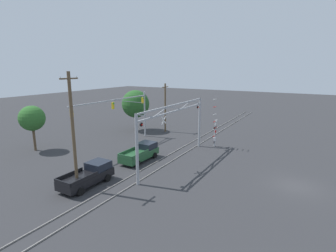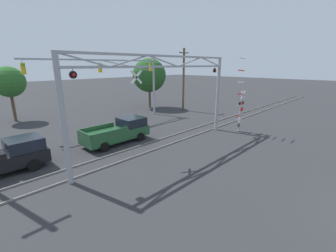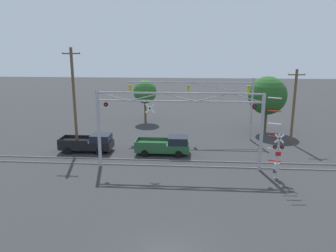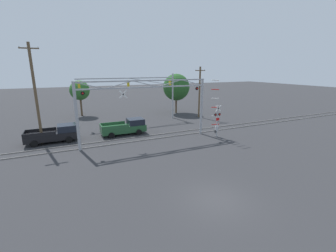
{
  "view_description": "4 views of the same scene",
  "coord_description": "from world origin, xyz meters",
  "px_view_note": "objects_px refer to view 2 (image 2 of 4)",
  "views": [
    {
      "loc": [
        -25.61,
        -1.11,
        10.84
      ],
      "look_at": [
        -1.04,
        13.26,
        4.49
      ],
      "focal_mm": 28.0,
      "sensor_mm": 36.0,
      "label": 1
    },
    {
      "loc": [
        -11.31,
        1.64,
        6.17
      ],
      "look_at": [
        -0.08,
        12.54,
        1.89
      ],
      "focal_mm": 24.0,
      "sensor_mm": 36.0,
      "label": 2
    },
    {
      "loc": [
        1.18,
        -14.74,
        10.61
      ],
      "look_at": [
        -0.85,
        11.87,
        4.13
      ],
      "focal_mm": 35.0,
      "sensor_mm": 36.0,
      "label": 3
    },
    {
      "loc": [
        -7.95,
        -10.06,
        8.01
      ],
      "look_at": [
        2.01,
        11.68,
        1.86
      ],
      "focal_mm": 24.0,
      "sensor_mm": 36.0,
      "label": 4
    }
  ],
  "objects_px": {
    "background_tree_far_left_verge": "(149,75)",
    "background_tree_beyond_span": "(9,82)",
    "crossing_gantry": "(164,89)",
    "crossing_signal_mast": "(240,109)",
    "utility_pole_right": "(184,79)",
    "traffic_signal_span": "(127,74)",
    "pickup_truck_following": "(1,158)",
    "pickup_truck_lead": "(119,131)"
  },
  "relations": [
    {
      "from": "traffic_signal_span",
      "to": "pickup_truck_following",
      "type": "distance_m",
      "value": 15.16
    },
    {
      "from": "crossing_signal_mast",
      "to": "utility_pole_right",
      "type": "distance_m",
      "value": 11.52
    },
    {
      "from": "crossing_gantry",
      "to": "crossing_signal_mast",
      "type": "xyz_separation_m",
      "value": [
        8.07,
        -1.94,
        -2.35
      ]
    },
    {
      "from": "pickup_truck_following",
      "to": "traffic_signal_span",
      "type": "bearing_deg",
      "value": 23.42
    },
    {
      "from": "pickup_truck_lead",
      "to": "utility_pole_right",
      "type": "relative_size",
      "value": 0.66
    },
    {
      "from": "crossing_signal_mast",
      "to": "background_tree_far_left_verge",
      "type": "distance_m",
      "value": 15.8
    },
    {
      "from": "crossing_gantry",
      "to": "background_tree_beyond_span",
      "type": "xyz_separation_m",
      "value": [
        -5.6,
        18.19,
        -0.15
      ]
    },
    {
      "from": "traffic_signal_span",
      "to": "background_tree_beyond_span",
      "type": "xyz_separation_m",
      "value": [
        -9.55,
        8.38,
        -0.78
      ]
    },
    {
      "from": "crossing_signal_mast",
      "to": "background_tree_beyond_span",
      "type": "height_order",
      "value": "crossing_signal_mast"
    },
    {
      "from": "traffic_signal_span",
      "to": "pickup_truck_following",
      "type": "xyz_separation_m",
      "value": [
        -13.35,
        -5.78,
        -4.24
      ]
    },
    {
      "from": "crossing_gantry",
      "to": "traffic_signal_span",
      "type": "distance_m",
      "value": 10.59
    },
    {
      "from": "crossing_gantry",
      "to": "crossing_signal_mast",
      "type": "bearing_deg",
      "value": -13.49
    },
    {
      "from": "utility_pole_right",
      "to": "background_tree_beyond_span",
      "type": "bearing_deg",
      "value": 151.73
    },
    {
      "from": "crossing_gantry",
      "to": "background_tree_far_left_verge",
      "type": "distance_m",
      "value": 17.04
    },
    {
      "from": "pickup_truck_following",
      "to": "background_tree_far_left_verge",
      "type": "bearing_deg",
      "value": 25.47
    },
    {
      "from": "pickup_truck_following",
      "to": "background_tree_beyond_span",
      "type": "relative_size",
      "value": 0.89
    },
    {
      "from": "crossing_signal_mast",
      "to": "background_tree_beyond_span",
      "type": "distance_m",
      "value": 24.43
    },
    {
      "from": "pickup_truck_following",
      "to": "utility_pole_right",
      "type": "xyz_separation_m",
      "value": [
        21.67,
        4.56,
        3.38
      ]
    },
    {
      "from": "background_tree_far_left_verge",
      "to": "background_tree_beyond_span",
      "type": "bearing_deg",
      "value": 163.62
    },
    {
      "from": "pickup_truck_lead",
      "to": "background_tree_far_left_verge",
      "type": "distance_m",
      "value": 15.81
    },
    {
      "from": "crossing_signal_mast",
      "to": "traffic_signal_span",
      "type": "bearing_deg",
      "value": 109.35
    },
    {
      "from": "crossing_gantry",
      "to": "background_tree_far_left_verge",
      "type": "xyz_separation_m",
      "value": [
        10.44,
        13.47,
        0.19
      ]
    },
    {
      "from": "traffic_signal_span",
      "to": "crossing_signal_mast",
      "type": "bearing_deg",
      "value": -70.65
    },
    {
      "from": "crossing_gantry",
      "to": "background_tree_far_left_verge",
      "type": "relative_size",
      "value": 2.06
    },
    {
      "from": "crossing_signal_mast",
      "to": "utility_pole_right",
      "type": "xyz_separation_m",
      "value": [
        4.19,
        10.52,
        2.12
      ]
    },
    {
      "from": "utility_pole_right",
      "to": "crossing_signal_mast",
      "type": "bearing_deg",
      "value": -111.74
    },
    {
      "from": "pickup_truck_lead",
      "to": "crossing_gantry",
      "type": "bearing_deg",
      "value": -68.86
    },
    {
      "from": "pickup_truck_lead",
      "to": "background_tree_beyond_span",
      "type": "bearing_deg",
      "value": 106.04
    },
    {
      "from": "crossing_signal_mast",
      "to": "utility_pole_right",
      "type": "relative_size",
      "value": 0.82
    },
    {
      "from": "crossing_gantry",
      "to": "pickup_truck_lead",
      "type": "bearing_deg",
      "value": 111.14
    },
    {
      "from": "crossing_gantry",
      "to": "pickup_truck_following",
      "type": "distance_m",
      "value": 10.84
    },
    {
      "from": "traffic_signal_span",
      "to": "utility_pole_right",
      "type": "relative_size",
      "value": 1.77
    },
    {
      "from": "traffic_signal_span",
      "to": "background_tree_beyond_span",
      "type": "distance_m",
      "value": 12.73
    },
    {
      "from": "pickup_truck_lead",
      "to": "traffic_signal_span",
      "type": "bearing_deg",
      "value": 48.17
    },
    {
      "from": "crossing_gantry",
      "to": "background_tree_beyond_span",
      "type": "height_order",
      "value": "crossing_gantry"
    },
    {
      "from": "background_tree_beyond_span",
      "to": "background_tree_far_left_verge",
      "type": "bearing_deg",
      "value": -16.38
    },
    {
      "from": "utility_pole_right",
      "to": "background_tree_far_left_verge",
      "type": "height_order",
      "value": "utility_pole_right"
    },
    {
      "from": "traffic_signal_span",
      "to": "pickup_truck_lead",
      "type": "relative_size",
      "value": 2.71
    },
    {
      "from": "crossing_gantry",
      "to": "pickup_truck_lead",
      "type": "height_order",
      "value": "crossing_gantry"
    },
    {
      "from": "utility_pole_right",
      "to": "background_tree_far_left_verge",
      "type": "relative_size",
      "value": 1.17
    },
    {
      "from": "utility_pole_right",
      "to": "pickup_truck_lead",
      "type": "bearing_deg",
      "value": -160.66
    },
    {
      "from": "utility_pole_right",
      "to": "background_tree_far_left_verge",
      "type": "xyz_separation_m",
      "value": [
        -1.83,
        4.89,
        0.42
      ]
    }
  ]
}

